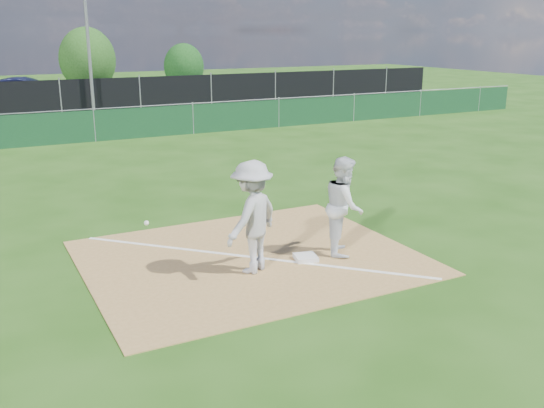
{
  "coord_description": "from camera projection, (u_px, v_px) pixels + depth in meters",
  "views": [
    {
      "loc": [
        -4.52,
        -8.69,
        4.13
      ],
      "look_at": [
        0.47,
        1.0,
        1.0
      ],
      "focal_mm": 40.0,
      "sensor_mm": 36.0,
      "label": 1
    }
  ],
  "objects": [
    {
      "name": "car_mid",
      "position": [
        25.0,
        92.0,
        33.82
      ],
      "size": [
        5.12,
        3.32,
        1.59
      ],
      "primitive_type": "imported",
      "rotation": [
        0.0,
        0.0,
        1.2
      ],
      "color": "black",
      "rests_on": "parking_lot"
    },
    {
      "name": "black_fence",
      "position": [
        61.0,
        98.0,
        29.97
      ],
      "size": [
        46.0,
        0.04,
        1.8
      ],
      "primitive_type": "cube",
      "color": "black",
      "rests_on": "ground"
    },
    {
      "name": "foul_line",
      "position": [
        250.0,
        257.0,
        11.4
      ],
      "size": [
        5.01,
        5.01,
        0.01
      ],
      "primitive_type": "cube",
      "rotation": [
        0.0,
        0.0,
        0.79
      ],
      "color": "white",
      "rests_on": "infield_dirt"
    },
    {
      "name": "first_base",
      "position": [
        306.0,
        257.0,
        11.27
      ],
      "size": [
        0.48,
        0.48,
        0.08
      ],
      "primitive_type": "cube",
      "rotation": [
        0.0,
        0.0,
        -0.23
      ],
      "color": "silver",
      "rests_on": "infield_dirt"
    },
    {
      "name": "runner",
      "position": [
        344.0,
        206.0,
        11.45
      ],
      "size": [
        1.08,
        1.15,
        1.88
      ],
      "primitive_type": "imported",
      "rotation": [
        0.0,
        0.0,
        1.04
      ],
      "color": "silver",
      "rests_on": "ground"
    },
    {
      "name": "tree_right",
      "position": [
        184.0,
        67.0,
        42.28
      ],
      "size": [
        2.78,
        2.78,
        3.3
      ],
      "color": "#382316",
      "rests_on": "ground"
    },
    {
      "name": "light_pole",
      "position": [
        88.0,
        33.0,
        29.51
      ],
      "size": [
        0.16,
        0.16,
        8.0
      ],
      "primitive_type": "cylinder",
      "color": "slate",
      "rests_on": "ground"
    },
    {
      "name": "tree_mid",
      "position": [
        87.0,
        60.0,
        40.35
      ],
      "size": [
        3.69,
        3.69,
        4.38
      ],
      "color": "#382316",
      "rests_on": "ground"
    },
    {
      "name": "car_right",
      "position": [
        126.0,
        92.0,
        35.09
      ],
      "size": [
        4.89,
        3.17,
        1.32
      ],
      "primitive_type": "imported",
      "rotation": [
        0.0,
        0.0,
        1.89
      ],
      "color": "black",
      "rests_on": "parking_lot"
    },
    {
      "name": "parking_lot",
      "position": [
        48.0,
        106.0,
        34.49
      ],
      "size": [
        46.0,
        9.0,
        0.01
      ],
      "primitive_type": "cube",
      "color": "black",
      "rests_on": "ground"
    },
    {
      "name": "infield_dirt",
      "position": [
        250.0,
        258.0,
        11.41
      ],
      "size": [
        6.0,
        5.0,
        0.02
      ],
      "primitive_type": "cube",
      "color": "olive",
      "rests_on": "ground"
    },
    {
      "name": "play_at_first",
      "position": [
        252.0,
        217.0,
        10.5
      ],
      "size": [
        2.64,
        1.29,
        1.99
      ],
      "color": "#BCBCBF",
      "rests_on": "infield_dirt"
    },
    {
      "name": "ground",
      "position": [
        129.0,
        166.0,
        19.1
      ],
      "size": [
        90.0,
        90.0,
        0.0
      ],
      "primitive_type": "plane",
      "color": "#1E470F",
      "rests_on": "ground"
    },
    {
      "name": "green_fence",
      "position": [
        94.0,
        126.0,
        23.21
      ],
      "size": [
        44.0,
        0.05,
        1.2
      ],
      "primitive_type": "cube",
      "color": "#0E351B",
      "rests_on": "ground"
    }
  ]
}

